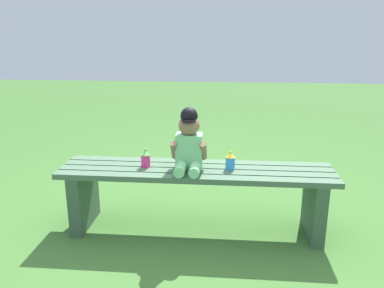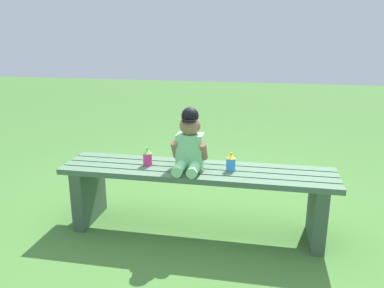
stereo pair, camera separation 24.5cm
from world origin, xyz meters
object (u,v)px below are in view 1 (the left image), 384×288
park_bench (196,187)px  child_figure (189,143)px  sippy_cup_right (230,161)px  sippy_cup_left (145,159)px

park_bench → child_figure: (-0.05, -0.01, 0.31)m
sippy_cup_right → child_figure: bearing=-178.5°
child_figure → sippy_cup_left: child_figure is taller
park_bench → sippy_cup_right: size_ratio=14.47×
park_bench → sippy_cup_left: sippy_cup_left is taller
park_bench → child_figure: bearing=-165.6°
sippy_cup_left → child_figure: bearing=-1.4°
park_bench → child_figure: size_ratio=4.43×
sippy_cup_left → park_bench: bearing=0.8°
sippy_cup_left → sippy_cup_right: bearing=0.0°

